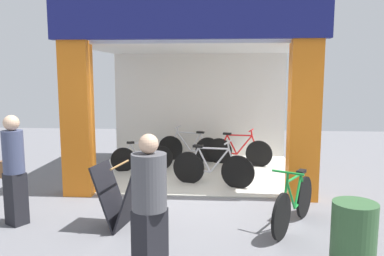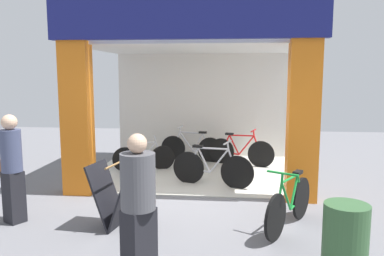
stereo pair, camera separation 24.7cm
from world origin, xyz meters
TOP-DOWN VIEW (x-y plane):
  - ground_plane at (0.00, 0.00)m, footprint 17.21×17.21m
  - shop_facade at (0.00, 1.72)m, footprint 4.81×3.97m
  - bicycle_inside_0 at (0.42, 0.71)m, footprint 1.64×0.57m
  - bicycle_inside_1 at (-0.22, 2.90)m, footprint 1.62×0.45m
  - bicycle_inside_2 at (-1.23, 1.84)m, footprint 1.39×0.50m
  - bicycle_inside_3 at (1.03, 2.56)m, footprint 1.59×0.56m
  - bicycle_parked_0 at (1.66, -1.33)m, footprint 0.84×1.47m
  - sandwich_board_sign at (-0.87, -1.53)m, footprint 0.79×0.69m
  - pedestrian_0 at (-2.49, -1.48)m, footprint 0.61×0.49m
  - pedestrian_1 at (-0.17, -2.97)m, footprint 0.52×0.52m
  - trash_bin at (2.10, -2.57)m, footprint 0.50×0.50m

SIDE VIEW (x-z plane):
  - ground_plane at x=0.00m, z-range 0.00..0.00m
  - bicycle_inside_2 at x=-1.23m, z-range -0.08..0.71m
  - bicycle_inside_1 at x=-0.22m, z-range -0.09..0.81m
  - bicycle_inside_3 at x=1.03m, z-range -0.09..0.81m
  - bicycle_parked_0 at x=1.66m, z-range -0.09..0.82m
  - bicycle_inside_0 at x=0.42m, z-range -0.09..0.84m
  - trash_bin at x=2.10m, z-range 0.00..0.81m
  - sandwich_board_sign at x=-0.87m, z-range 0.00..0.96m
  - pedestrian_0 at x=-2.49m, z-range 0.02..1.67m
  - pedestrian_1 at x=-0.17m, z-range 0.03..1.67m
  - shop_facade at x=0.00m, z-range 0.10..3.68m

